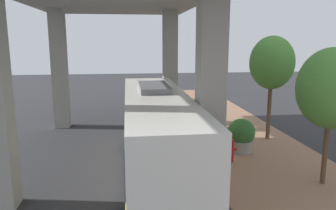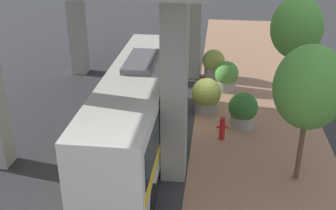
% 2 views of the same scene
% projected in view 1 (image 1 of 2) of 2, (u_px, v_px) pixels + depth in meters
% --- Properties ---
extents(ground_plane, '(80.00, 80.00, 0.00)m').
position_uv_depth(ground_plane, '(193.00, 148.00, 17.06)').
color(ground_plane, '#2D2D30').
rests_on(ground_plane, ground).
extents(sidewalk_strip, '(6.00, 40.00, 0.02)m').
position_uv_depth(sidewalk_strip, '(248.00, 145.00, 17.43)').
color(sidewalk_strip, '#936B51').
rests_on(sidewalk_strip, ground).
extents(overpass, '(9.40, 18.51, 8.00)m').
position_uv_depth(overpass, '(111.00, 9.00, 15.23)').
color(overpass, gray).
rests_on(overpass, ground).
extents(bus, '(2.54, 11.32, 3.66)m').
position_uv_depth(bus, '(156.00, 130.00, 13.04)').
color(bus, silver).
rests_on(bus, ground).
extents(fire_hydrant, '(0.51, 0.24, 1.12)m').
position_uv_depth(fire_hydrant, '(231.00, 150.00, 14.92)').
color(fire_hydrant, '#B21919').
rests_on(fire_hydrant, ground).
extents(planter_front, '(1.36, 1.36, 1.70)m').
position_uv_depth(planter_front, '(206.00, 116.00, 20.39)').
color(planter_front, gray).
rests_on(planter_front, ground).
extents(planter_middle, '(1.36, 1.36, 1.70)m').
position_uv_depth(planter_middle, '(241.00, 135.00, 16.25)').
color(planter_middle, gray).
rests_on(planter_middle, ground).
extents(planter_back, '(1.47, 1.47, 1.80)m').
position_uv_depth(planter_back, '(201.00, 129.00, 17.37)').
color(planter_back, gray).
rests_on(planter_back, ground).
extents(planter_extra, '(1.34, 1.34, 1.76)m').
position_uv_depth(planter_extra, '(188.00, 110.00, 22.09)').
color(planter_extra, gray).
rests_on(planter_extra, ground).
extents(street_tree_near, '(2.51, 2.51, 5.26)m').
position_uv_depth(street_tree_near, '(331.00, 89.00, 12.05)').
color(street_tree_near, brown).
rests_on(street_tree_near, ground).
extents(street_tree_far, '(2.42, 2.42, 5.76)m').
position_uv_depth(street_tree_far, '(272.00, 63.00, 17.80)').
color(street_tree_far, brown).
rests_on(street_tree_far, ground).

